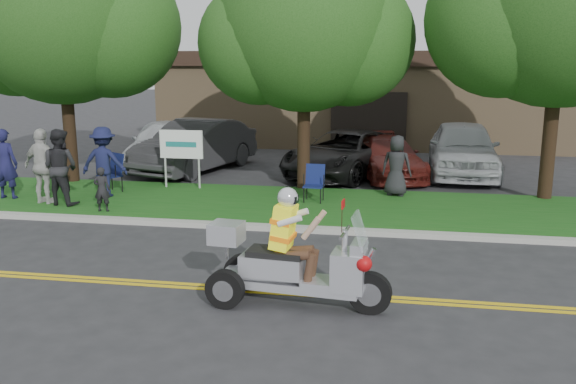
% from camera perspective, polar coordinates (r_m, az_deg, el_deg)
% --- Properties ---
extents(ground, '(120.00, 120.00, 0.00)m').
position_cam_1_polar(ground, '(10.80, -6.81, -7.90)').
color(ground, '#28282B').
rests_on(ground, ground).
extents(centerline_near, '(60.00, 0.10, 0.01)m').
position_cam_1_polar(centerline_near, '(10.28, -7.73, -8.97)').
color(centerline_near, gold).
rests_on(centerline_near, ground).
extents(centerline_far, '(60.00, 0.10, 0.01)m').
position_cam_1_polar(centerline_far, '(10.42, -7.47, -8.65)').
color(centerline_far, gold).
rests_on(centerline_far, ground).
extents(curb, '(60.00, 0.25, 0.12)m').
position_cam_1_polar(curb, '(13.59, -3.18, -3.27)').
color(curb, '#A8A89E').
rests_on(curb, ground).
extents(grass_verge, '(60.00, 4.00, 0.10)m').
position_cam_1_polar(grass_verge, '(15.62, -1.43, -1.18)').
color(grass_verge, '#175216').
rests_on(grass_verge, ground).
extents(commercial_building, '(18.00, 8.20, 4.00)m').
position_cam_1_polar(commercial_building, '(28.74, 7.91, 8.91)').
color(commercial_building, '#9E7F5B').
rests_on(commercial_building, ground).
extents(tree_left, '(6.62, 5.40, 7.78)m').
position_cam_1_polar(tree_left, '(19.21, -20.27, 15.04)').
color(tree_left, '#332114').
rests_on(tree_left, ground).
extents(tree_mid, '(5.88, 4.80, 7.05)m').
position_cam_1_polar(tree_mid, '(17.11, 1.73, 14.79)').
color(tree_mid, '#332114').
rests_on(tree_mid, ground).
extents(tree_right, '(6.86, 5.60, 8.07)m').
position_cam_1_polar(tree_right, '(17.27, 24.44, 15.67)').
color(tree_right, '#332114').
rests_on(tree_right, ground).
extents(business_sign, '(1.25, 0.06, 1.75)m').
position_cam_1_polar(business_sign, '(17.49, -9.94, 4.12)').
color(business_sign, silver).
rests_on(business_sign, ground).
extents(trike_scooter, '(2.84, 0.99, 1.86)m').
position_cam_1_polar(trike_scooter, '(9.36, 0.19, -6.83)').
color(trike_scooter, black).
rests_on(trike_scooter, ground).
extents(lawn_chair_a, '(0.77, 0.78, 1.06)m').
position_cam_1_polar(lawn_chair_a, '(17.49, -16.04, 1.97)').
color(lawn_chair_a, black).
rests_on(lawn_chair_a, grass_verge).
extents(lawn_chair_b, '(0.53, 0.54, 0.94)m').
position_cam_1_polar(lawn_chair_b, '(15.73, 2.50, 1.08)').
color(lawn_chair_b, black).
rests_on(lawn_chair_b, grass_verge).
extents(spectator_adult_left, '(0.68, 0.46, 1.84)m').
position_cam_1_polar(spectator_adult_left, '(17.57, -24.94, 2.42)').
color(spectator_adult_left, '#171741').
rests_on(spectator_adult_left, grass_verge).
extents(spectator_adult_mid, '(1.03, 0.86, 1.92)m').
position_cam_1_polar(spectator_adult_mid, '(16.28, -20.55, 2.21)').
color(spectator_adult_mid, black).
rests_on(spectator_adult_mid, grass_verge).
extents(spectator_adult_right, '(1.19, 0.68, 1.91)m').
position_cam_1_polar(spectator_adult_right, '(16.58, -21.94, 2.25)').
color(spectator_adult_right, '#BABAB4').
rests_on(spectator_adult_right, grass_verge).
extents(spectator_chair_a, '(1.26, 0.79, 1.87)m').
position_cam_1_polar(spectator_chair_a, '(16.84, -16.85, 2.70)').
color(spectator_chair_a, '#171B40').
rests_on(spectator_chair_a, grass_verge).
extents(spectator_chair_b, '(0.88, 0.67, 1.63)m').
position_cam_1_polar(spectator_chair_b, '(16.54, 10.12, 2.46)').
color(spectator_chair_b, black).
rests_on(spectator_chair_b, grass_verge).
extents(child_left, '(0.43, 0.31, 1.08)m').
position_cam_1_polar(child_left, '(15.30, -17.01, 0.25)').
color(child_left, black).
rests_on(child_left, grass_verge).
extents(parked_car_far_left, '(2.49, 4.94, 1.62)m').
position_cam_1_polar(parked_car_far_left, '(21.99, -11.59, 4.56)').
color(parked_car_far_left, silver).
rests_on(parked_car_far_left, ground).
extents(parked_car_left, '(3.18, 5.51, 1.72)m').
position_cam_1_polar(parked_car_left, '(20.57, -8.63, 4.28)').
color(parked_car_left, '#2D2D2F').
rests_on(parked_car_left, ground).
extents(parked_car_mid, '(4.30, 5.75, 1.45)m').
position_cam_1_polar(parked_car_mid, '(19.66, 5.40, 3.60)').
color(parked_car_mid, black).
rests_on(parked_car_mid, ground).
extents(parked_car_right, '(2.89, 4.70, 1.27)m').
position_cam_1_polar(parked_car_right, '(19.70, 9.24, 3.24)').
color(parked_car_right, '#531813').
rests_on(parked_car_right, ground).
extents(parked_car_far_right, '(2.26, 5.24, 1.76)m').
position_cam_1_polar(parked_car_far_right, '(20.41, 16.04, 3.94)').
color(parked_car_far_right, '#B3B6BB').
rests_on(parked_car_far_right, ground).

